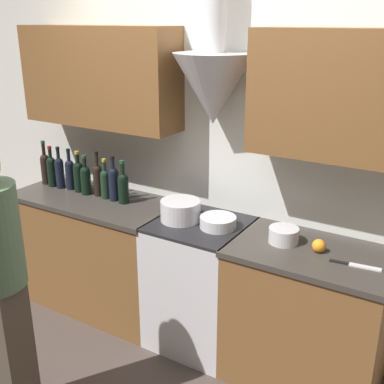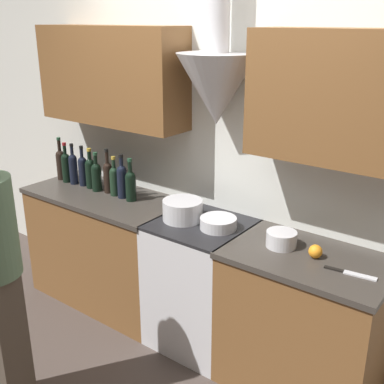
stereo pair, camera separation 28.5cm
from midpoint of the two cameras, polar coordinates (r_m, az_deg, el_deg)
name	(u,v)px [view 2 (the right image)]	position (r m, az deg, el deg)	size (l,w,h in m)	color
ground_plane	(173,362)	(3.46, 0.25, -19.56)	(12.00, 12.00, 0.00)	#423833
wall_back	(219,134)	(3.27, 5.72, 6.82)	(8.40, 0.52, 2.60)	silver
counter_left	(107,247)	(3.93, -7.99, -6.56)	(1.29, 0.62, 0.92)	brown
counter_right	(303,323)	(3.12, 15.67, -14.82)	(0.95, 0.62, 0.92)	brown
stove_range	(201,283)	(3.40, 3.50, -10.79)	(0.61, 0.60, 0.92)	silver
wine_bottle_0	(61,163)	(4.13, -13.41, 3.36)	(0.07, 0.07, 0.36)	black
wine_bottle_1	(66,166)	(4.05, -12.77, 3.01)	(0.07, 0.07, 0.33)	black
wine_bottle_2	(73,167)	(3.99, -11.93, 2.85)	(0.07, 0.07, 0.34)	black
wine_bottle_3	(83,169)	(3.94, -10.82, 2.63)	(0.07, 0.07, 0.33)	black
wine_bottle_4	(90,172)	(3.87, -9.90, 2.37)	(0.08, 0.08, 0.32)	black
wine_bottle_5	(96,175)	(3.79, -9.16, 1.93)	(0.08, 0.08, 0.31)	black
wine_bottle_6	(108,175)	(3.74, -7.81, 1.92)	(0.07, 0.07, 0.35)	black
wine_bottle_7	(114,180)	(3.67, -7.01, 1.44)	(0.07, 0.07, 0.31)	black
wine_bottle_8	(122,180)	(3.61, -6.07, 1.43)	(0.08, 0.08, 0.34)	black
wine_bottle_9	(131,184)	(3.55, -5.02, 0.91)	(0.08, 0.08, 0.32)	black
stock_pot	(183,210)	(3.22, 1.41, -2.20)	(0.27, 0.27, 0.14)	silver
mixing_bowl	(218,223)	(3.11, 5.76, -3.74)	(0.24, 0.24, 0.08)	silver
orange_fruit	(315,251)	(2.86, 17.24, -6.81)	(0.08, 0.08, 0.08)	orange
saucepan	(281,239)	(2.94, 13.32, -5.51)	(0.18, 0.18, 0.09)	silver
chefs_knife	(351,273)	(2.77, 21.16, -9.05)	(0.28, 0.06, 0.01)	silver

